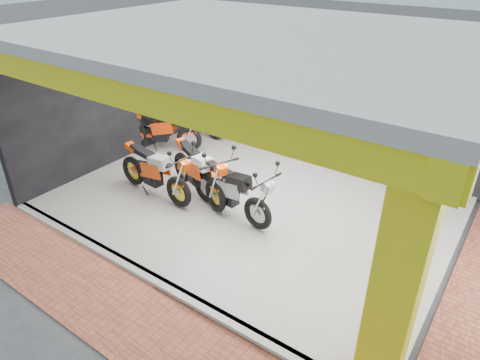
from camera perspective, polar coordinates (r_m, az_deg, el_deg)
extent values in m
plane|color=#2D2D30|center=(8.15, -6.31, -9.37)|extent=(80.00, 80.00, 0.00)
cube|color=silver|center=(9.41, 1.68, -3.03)|extent=(8.00, 6.00, 0.10)
cube|color=beige|center=(8.12, 2.05, 18.76)|extent=(8.40, 6.40, 0.20)
cube|color=black|center=(11.21, 10.86, 11.37)|extent=(8.20, 0.20, 3.50)
cube|color=black|center=(11.30, -16.05, 10.90)|extent=(0.20, 6.20, 3.50)
cube|color=#FFF215|center=(5.15, 20.25, -12.75)|extent=(0.50, 0.50, 3.50)
cube|color=#FFF215|center=(5.99, -14.42, 11.27)|extent=(8.40, 0.30, 0.40)
cube|color=silver|center=(7.58, -11.51, -12.84)|extent=(8.00, 0.20, 0.10)
cube|color=#9A4D32|center=(7.26, -16.04, -16.17)|extent=(9.00, 1.40, 0.03)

